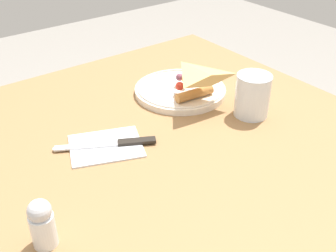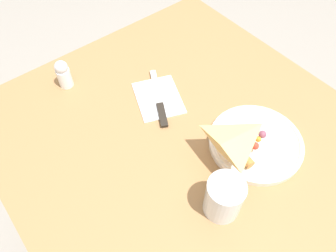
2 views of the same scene
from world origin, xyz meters
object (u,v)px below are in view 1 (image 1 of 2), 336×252
object	(u,v)px
butter_knife	(111,144)
milk_glass	(252,97)
salt_shaker	(42,223)
dining_table	(162,173)
plate_pizza	(181,89)
napkin_folded	(106,146)

from	to	relation	value
butter_knife	milk_glass	bearing A→B (deg)	-165.68
butter_knife	salt_shaker	size ratio (longest dim) A/B	2.28
butter_knife	dining_table	bearing A→B (deg)	-160.14
dining_table	milk_glass	size ratio (longest dim) A/B	8.99
plate_pizza	dining_table	bearing A→B (deg)	38.52
napkin_folded	butter_knife	xyz separation A→B (m)	(-0.01, 0.01, 0.00)
napkin_folded	butter_knife	distance (m)	0.01
dining_table	salt_shaker	xyz separation A→B (m)	(0.34, 0.15, 0.16)
milk_glass	napkin_folded	xyz separation A→B (m)	(0.35, -0.09, -0.05)
milk_glass	butter_knife	xyz separation A→B (m)	(0.34, -0.09, -0.04)
milk_glass	napkin_folded	distance (m)	0.36
plate_pizza	napkin_folded	size ratio (longest dim) A/B	1.29
milk_glass	salt_shaker	bearing A→B (deg)	8.86
dining_table	napkin_folded	world-z (taller)	napkin_folded
butter_knife	salt_shaker	xyz separation A→B (m)	(0.22, 0.17, 0.04)
plate_pizza	butter_knife	distance (m)	0.29
plate_pizza	salt_shaker	xyz separation A→B (m)	(0.49, 0.27, 0.03)
milk_glass	napkin_folded	size ratio (longest dim) A/B	0.56
dining_table	butter_knife	size ratio (longest dim) A/B	4.62
milk_glass	salt_shaker	world-z (taller)	milk_glass
napkin_folded	salt_shaker	bearing A→B (deg)	40.06
plate_pizza	salt_shaker	size ratio (longest dim) A/B	2.70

